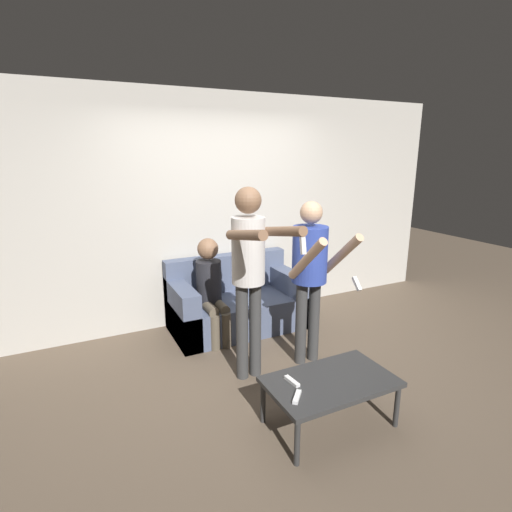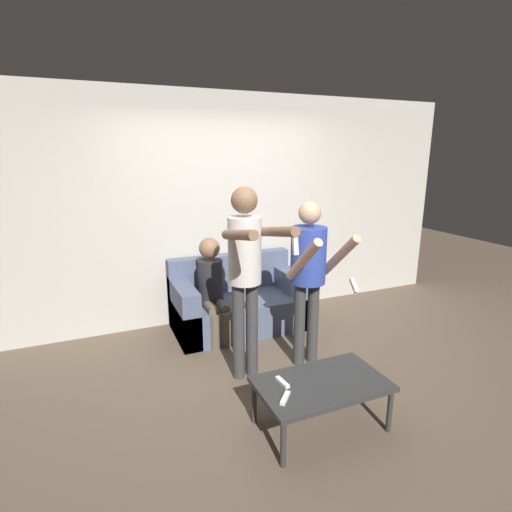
{
  "view_description": "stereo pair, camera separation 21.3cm",
  "coord_description": "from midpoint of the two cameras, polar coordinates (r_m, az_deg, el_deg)",
  "views": [
    {
      "loc": [
        -1.69,
        -2.93,
        2.02
      ],
      "look_at": [
        0.04,
        0.58,
        1.0
      ],
      "focal_mm": 28.0,
      "sensor_mm": 36.0,
      "label": 1
    },
    {
      "loc": [
        -1.49,
        -3.02,
        2.02
      ],
      "look_at": [
        0.04,
        0.58,
        1.0
      ],
      "focal_mm": 28.0,
      "sensor_mm": 36.0,
      "label": 2
    }
  ],
  "objects": [
    {
      "name": "remote_near",
      "position": [
        2.91,
        3.68,
        -19.48
      ],
      "size": [
        0.13,
        0.13,
        0.02
      ],
      "color": "white",
      "rests_on": "coffee_table"
    },
    {
      "name": "couch",
      "position": [
        4.74,
        -4.21,
        -6.95
      ],
      "size": [
        1.51,
        0.79,
        0.83
      ],
      "color": "#4C5670",
      "rests_on": "ground_plane"
    },
    {
      "name": "ground_plane",
      "position": [
        3.94,
        1.65,
        -16.29
      ],
      "size": [
        14.0,
        14.0,
        0.0
      ],
      "primitive_type": "plane",
      "color": "brown"
    },
    {
      "name": "person_standing_left",
      "position": [
        3.43,
        -2.68,
        -1.08
      ],
      "size": [
        0.41,
        0.77,
        1.75
      ],
      "color": "#383838",
      "rests_on": "ground_plane"
    },
    {
      "name": "person_seated",
      "position": [
        4.37,
        -7.85,
        -4.33
      ],
      "size": [
        0.28,
        0.51,
        1.13
      ],
      "color": "brown",
      "rests_on": "ground_plane"
    },
    {
      "name": "coffee_table",
      "position": [
        3.16,
        8.6,
        -17.67
      ],
      "size": [
        0.96,
        0.57,
        0.38
      ],
      "color": "#2D2D2D",
      "rests_on": "ground_plane"
    },
    {
      "name": "person_standing_right",
      "position": [
        3.76,
        6.21,
        -1.39
      ],
      "size": [
        0.45,
        0.68,
        1.59
      ],
      "color": "#383838",
      "rests_on": "ground_plane"
    },
    {
      "name": "wall_back",
      "position": [
        4.83,
        -6.82,
        6.54
      ],
      "size": [
        6.4,
        0.06,
        2.7
      ],
      "color": "#B7B2A8",
      "rests_on": "ground_plane"
    },
    {
      "name": "remote_far",
      "position": [
        3.07,
        3.09,
        -17.45
      ],
      "size": [
        0.05,
        0.15,
        0.02
      ],
      "color": "white",
      "rests_on": "coffee_table"
    }
  ]
}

